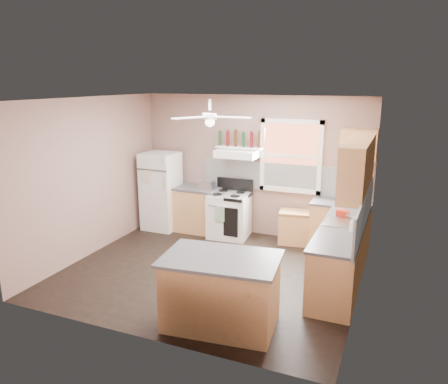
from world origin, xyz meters
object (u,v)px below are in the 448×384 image
at_px(refrigerator, 161,191).
at_px(stove, 229,215).
at_px(cart, 296,227).
at_px(toaster, 207,185).
at_px(island, 221,293).

bearing_deg(refrigerator, stove, 1.96).
bearing_deg(cart, toaster, 176.25).
bearing_deg(cart, stove, 177.78).
relative_size(stove, island, 0.65).
bearing_deg(island, refrigerator, 124.91).
distance_m(toaster, stove, 0.73).
bearing_deg(refrigerator, cart, 3.94).
height_order(toaster, stove, toaster).
bearing_deg(island, stove, 103.84).
distance_m(refrigerator, stove, 1.51).
relative_size(toaster, island, 0.21).
height_order(refrigerator, stove, refrigerator).
bearing_deg(toaster, stove, 9.71).
bearing_deg(toaster, cart, 13.94).
xyz_separation_m(refrigerator, toaster, (1.00, 0.05, 0.21)).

